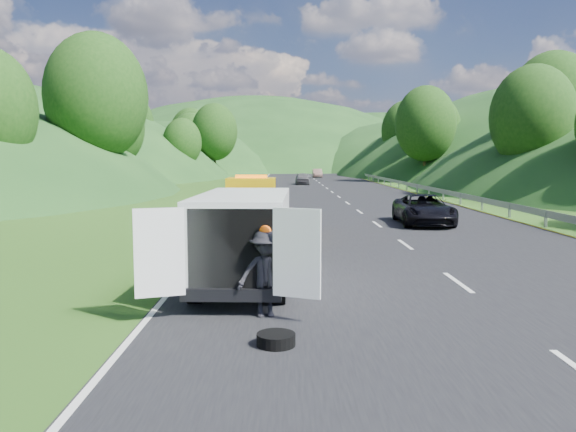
{
  "coord_description": "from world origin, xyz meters",
  "views": [
    {
      "loc": [
        -1.29,
        -15.53,
        3.09
      ],
      "look_at": [
        -1.16,
        1.51,
        1.3
      ],
      "focal_mm": 35.0,
      "sensor_mm": 36.0,
      "label": 1
    }
  ],
  "objects_px": {
    "worker": "(266,317)",
    "passing_suv": "(423,225)",
    "woman": "(236,266)",
    "suitcase": "(177,260)",
    "white_van": "(245,233)",
    "child": "(226,273)",
    "tow_truck": "(250,206)",
    "spare_tire": "(276,347)"
  },
  "relations": [
    {
      "from": "child",
      "to": "spare_tire",
      "type": "distance_m",
      "value": 6.05
    },
    {
      "from": "tow_truck",
      "to": "child",
      "type": "distance_m",
      "value": 7.55
    },
    {
      "from": "white_van",
      "to": "worker",
      "type": "xyz_separation_m",
      "value": [
        0.58,
        -2.75,
        -1.26
      ]
    },
    {
      "from": "tow_truck",
      "to": "suitcase",
      "type": "xyz_separation_m",
      "value": [
        -1.61,
        -6.99,
        -0.89
      ]
    },
    {
      "from": "worker",
      "to": "suitcase",
      "type": "xyz_separation_m",
      "value": [
        -2.6,
        4.64,
        0.26
      ]
    },
    {
      "from": "tow_truck",
      "to": "woman",
      "type": "xyz_separation_m",
      "value": [
        -0.01,
        -6.5,
        -1.16
      ]
    },
    {
      "from": "suitcase",
      "to": "spare_tire",
      "type": "height_order",
      "value": "suitcase"
    },
    {
      "from": "worker",
      "to": "child",
      "type": "bearing_deg",
      "value": 96.67
    },
    {
      "from": "white_van",
      "to": "suitcase",
      "type": "bearing_deg",
      "value": 138.91
    },
    {
      "from": "woman",
      "to": "child",
      "type": "relative_size",
      "value": 1.69
    },
    {
      "from": "white_van",
      "to": "woman",
      "type": "height_order",
      "value": "white_van"
    },
    {
      "from": "spare_tire",
      "to": "woman",
      "type": "bearing_deg",
      "value": 100.13
    },
    {
      "from": "white_van",
      "to": "woman",
      "type": "bearing_deg",
      "value": 101.78
    },
    {
      "from": "woman",
      "to": "white_van",
      "type": "bearing_deg",
      "value": -165.49
    },
    {
      "from": "woman",
      "to": "passing_suv",
      "type": "relative_size",
      "value": 0.34
    },
    {
      "from": "suitcase",
      "to": "passing_suv",
      "type": "distance_m",
      "value": 13.97
    },
    {
      "from": "tow_truck",
      "to": "suitcase",
      "type": "bearing_deg",
      "value": -102.99
    },
    {
      "from": "white_van",
      "to": "worker",
      "type": "distance_m",
      "value": 3.08
    },
    {
      "from": "child",
      "to": "passing_suv",
      "type": "xyz_separation_m",
      "value": [
        7.99,
        10.81,
        0.0
      ]
    },
    {
      "from": "worker",
      "to": "suitcase",
      "type": "relative_size",
      "value": 3.22
    },
    {
      "from": "worker",
      "to": "suitcase",
      "type": "bearing_deg",
      "value": 109.86
    },
    {
      "from": "woman",
      "to": "suitcase",
      "type": "distance_m",
      "value": 1.7
    },
    {
      "from": "tow_truck",
      "to": "spare_tire",
      "type": "bearing_deg",
      "value": -84.81
    },
    {
      "from": "woman",
      "to": "worker",
      "type": "bearing_deg",
      "value": -164.42
    },
    {
      "from": "white_van",
      "to": "suitcase",
      "type": "xyz_separation_m",
      "value": [
        -2.02,
        1.88,
        -1.0
      ]
    },
    {
      "from": "passing_suv",
      "to": "white_van",
      "type": "bearing_deg",
      "value": -118.48
    },
    {
      "from": "white_van",
      "to": "spare_tire",
      "type": "bearing_deg",
      "value": -77.86
    },
    {
      "from": "suitcase",
      "to": "passing_suv",
      "type": "relative_size",
      "value": 0.11
    },
    {
      "from": "tow_truck",
      "to": "spare_tire",
      "type": "height_order",
      "value": "tow_truck"
    },
    {
      "from": "woman",
      "to": "tow_truck",
      "type": "bearing_deg",
      "value": 4.57
    },
    {
      "from": "child",
      "to": "suitcase",
      "type": "xyz_separation_m",
      "value": [
        -1.4,
        0.47,
        0.26
      ]
    },
    {
      "from": "tow_truck",
      "to": "white_van",
      "type": "relative_size",
      "value": 0.87
    },
    {
      "from": "white_van",
      "to": "spare_tire",
      "type": "distance_m",
      "value": 4.7
    },
    {
      "from": "woman",
      "to": "worker",
      "type": "relative_size",
      "value": 1.0
    },
    {
      "from": "woman",
      "to": "child",
      "type": "xyz_separation_m",
      "value": [
        -0.21,
        -0.96,
        0.0
      ]
    },
    {
      "from": "spare_tire",
      "to": "passing_suv",
      "type": "xyz_separation_m",
      "value": [
        6.56,
        16.68,
        0.0
      ]
    },
    {
      "from": "white_van",
      "to": "passing_suv",
      "type": "bearing_deg",
      "value": 60.81
    },
    {
      "from": "tow_truck",
      "to": "spare_tire",
      "type": "xyz_separation_m",
      "value": [
        1.22,
        -13.33,
        -1.16
      ]
    },
    {
      "from": "worker",
      "to": "passing_suv",
      "type": "bearing_deg",
      "value": 56.2
    },
    {
      "from": "suitcase",
      "to": "tow_truck",
      "type": "bearing_deg",
      "value": 77.03
    },
    {
      "from": "white_van",
      "to": "child",
      "type": "bearing_deg",
      "value": 115.64
    },
    {
      "from": "white_van",
      "to": "passing_suv",
      "type": "xyz_separation_m",
      "value": [
        7.37,
        12.22,
        -1.26
      ]
    }
  ]
}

